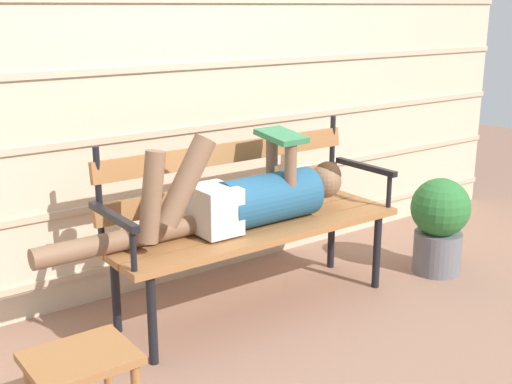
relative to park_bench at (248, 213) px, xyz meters
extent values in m
plane|color=#936B56|center=(0.00, -0.22, -0.52)|extent=(12.00, 12.00, 0.00)
cube|color=beige|center=(0.00, 0.56, 0.74)|extent=(5.46, 0.06, 2.53)
cube|color=#C1AD8E|center=(0.00, 0.52, -0.34)|extent=(5.46, 0.02, 0.04)
cube|color=#C1AD8E|center=(0.00, 0.52, 0.02)|extent=(5.46, 0.02, 0.04)
cube|color=#C1AD8E|center=(0.00, 0.52, 0.38)|extent=(5.46, 0.02, 0.04)
cube|color=#C1AD8E|center=(0.00, 0.52, 0.74)|extent=(5.46, 0.02, 0.04)
cube|color=#C1AD8E|center=(0.00, 0.52, 1.10)|extent=(5.46, 0.02, 0.04)
cube|color=#9E6638|center=(0.00, -0.24, -0.06)|extent=(1.65, 0.15, 0.04)
cube|color=#9E6638|center=(0.00, -0.07, -0.06)|extent=(1.65, 0.15, 0.04)
cube|color=#9E6638|center=(0.00, 0.09, -0.06)|extent=(1.65, 0.15, 0.04)
cube|color=#9E6638|center=(0.00, 0.17, 0.08)|extent=(1.59, 0.05, 0.11)
cube|color=#9E6638|center=(0.00, 0.17, 0.30)|extent=(1.59, 0.05, 0.11)
cylinder|color=black|center=(-0.76, 0.17, 0.19)|extent=(0.03, 0.03, 0.48)
cylinder|color=black|center=(0.76, 0.17, 0.19)|extent=(0.03, 0.03, 0.48)
cylinder|color=black|center=(-0.73, -0.26, -0.30)|extent=(0.04, 0.04, 0.44)
cylinder|color=black|center=(0.73, -0.26, -0.30)|extent=(0.04, 0.04, 0.44)
cylinder|color=black|center=(-0.73, 0.12, -0.30)|extent=(0.04, 0.04, 0.44)
cylinder|color=black|center=(0.73, 0.12, -0.30)|extent=(0.04, 0.04, 0.44)
cube|color=black|center=(-0.80, -0.07, 0.15)|extent=(0.04, 0.47, 0.03)
cylinder|color=black|center=(-0.80, -0.26, 0.05)|extent=(0.03, 0.03, 0.20)
cube|color=black|center=(0.80, -0.07, 0.15)|extent=(0.04, 0.47, 0.03)
cylinder|color=black|center=(0.80, -0.26, 0.05)|extent=(0.03, 0.03, 0.20)
cylinder|color=#23567A|center=(0.08, -0.07, 0.09)|extent=(0.56, 0.26, 0.26)
cube|color=silver|center=(-0.26, -0.07, 0.09)|extent=(0.20, 0.25, 0.24)
sphere|color=brown|center=(0.48, -0.07, 0.12)|extent=(0.19, 0.19, 0.19)
sphere|color=#382314|center=(0.50, -0.07, 0.15)|extent=(0.16, 0.16, 0.16)
cylinder|color=brown|center=(-0.45, -0.13, 0.28)|extent=(0.32, 0.11, 0.44)
cylinder|color=brown|center=(-0.63, -0.13, 0.23)|extent=(0.15, 0.09, 0.44)
cylinder|color=brown|center=(-0.75, -0.01, 0.01)|extent=(0.83, 0.10, 0.10)
cylinder|color=brown|center=(0.16, -0.15, 0.24)|extent=(0.06, 0.06, 0.31)
cylinder|color=brown|center=(0.16, 0.01, 0.24)|extent=(0.06, 0.06, 0.31)
cube|color=#337A4C|center=(0.16, -0.07, 0.41)|extent=(0.19, 0.26, 0.06)
cube|color=#9E6638|center=(-1.20, -0.63, -0.17)|extent=(0.38, 0.32, 0.03)
cylinder|color=#9E6638|center=(-1.05, -0.50, -0.35)|extent=(0.04, 0.04, 0.34)
cylinder|color=slate|center=(1.20, -0.32, -0.39)|extent=(0.29, 0.29, 0.26)
sphere|color=#2D7033|center=(1.20, -0.32, -0.11)|extent=(0.36, 0.36, 0.36)
camera|label=1|loc=(-1.96, -2.74, 1.07)|focal=46.40mm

